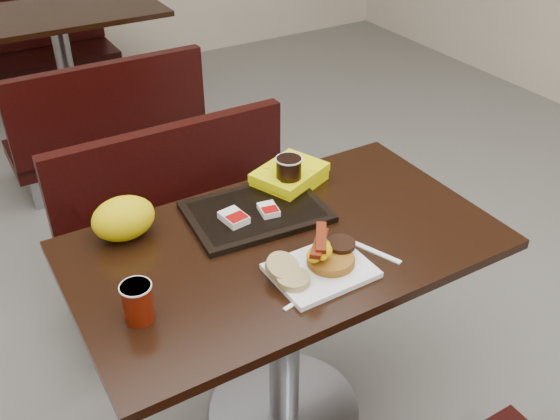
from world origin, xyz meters
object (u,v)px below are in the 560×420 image
table_near (285,336)px  tray (256,212)px  bench_near_n (194,230)px  coffee_cup_far (289,174)px  clamshell (290,177)px  paper_bag (123,218)px  pancake_stack (331,259)px  bench_far_n (40,43)px  fork (297,301)px  coffee_cup_near (138,302)px  bench_far_s (102,117)px  platter (321,271)px  table_far (67,73)px  knife (370,250)px  hashbrown_sleeve_left (234,218)px  hashbrown_sleeve_right (268,210)px

table_near → tray: 0.42m
bench_near_n → coffee_cup_far: 0.69m
clamshell → paper_bag: size_ratio=1.22×
table_near → pancake_stack: (0.04, -0.16, 0.40)m
bench_far_n → fork: 3.56m
pancake_stack → coffee_cup_near: bearing=171.9°
bench_far_s → tray: (-0.01, -1.74, 0.40)m
bench_far_s → platter: size_ratio=3.88×
table_near → tray: (-0.01, 0.16, 0.38)m
coffee_cup_near → coffee_cup_far: size_ratio=0.95×
paper_bag → bench_near_n: bearing=49.9°
table_far → paper_bag: (-0.38, -2.35, 0.44)m
knife → pancake_stack: bearing=-110.0°
hashbrown_sleeve_left → coffee_cup_far: 0.25m
platter → coffee_cup_near: bearing=169.5°
table_near → bench_far_s: (0.00, 1.90, -0.02)m
fork → paper_bag: (-0.27, 0.48, 0.06)m
bench_far_n → table_near: bearing=-90.0°
bench_far_s → pancake_stack: (0.04, -2.06, 0.42)m
bench_far_n → knife: 3.49m
hashbrown_sleeve_left → bench_near_n: bearing=73.3°
bench_far_n → hashbrown_sleeve_left: 3.19m
coffee_cup_near → hashbrown_sleeve_right: 0.53m
fork → tray: 0.41m
tray → paper_bag: 0.39m
bench_far_n → knife: bearing=-87.0°
knife → tray: tray is taller
knife → bench_far_s: bearing=163.1°
clamshell → paper_bag: (-0.55, -0.01, 0.03)m
paper_bag → clamshell: bearing=0.6°
platter → hashbrown_sleeve_right: size_ratio=3.70×
bench_near_n → fork: fork is taller
table_far → bench_far_s: 0.70m
platter → coffee_cup_far: bearing=70.0°
knife → paper_bag: bearing=-148.0°
tray → clamshell: clamshell is taller
coffee_cup_near → knife: size_ratio=0.54×
paper_bag → bench_far_s: bearing=77.0°
bench_far_n → fork: (-0.11, -3.53, 0.39)m
knife → bench_near_n: bearing=170.0°
table_far → paper_bag: size_ratio=6.65×
table_far → hashbrown_sleeve_right: size_ratio=17.23×
table_far → hashbrown_sleeve_right: hashbrown_sleeve_right is taller
table_near → pancake_stack: bearing=-74.9°
bench_near_n → knife: size_ratio=5.29×
table_far → pancake_stack: size_ratio=9.26×
bench_far_n → knife: knife is taller
bench_far_s → bench_far_n: bearing=90.0°
bench_near_n → fork: size_ratio=8.05×
bench_near_n → hashbrown_sleeve_right: size_ratio=14.36×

